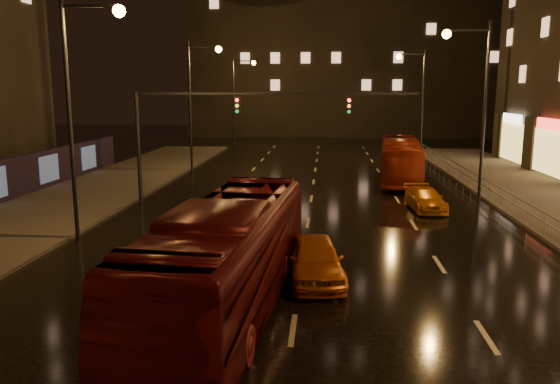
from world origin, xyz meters
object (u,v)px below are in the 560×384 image
Objects in this scene: taxi_near at (315,259)px; bus_red at (228,257)px; bus_curb at (401,160)px; taxi_far at (425,199)px.

bus_red is at bearing -138.10° from taxi_near.
bus_curb is at bearing 68.16° from taxi_near.
taxi_near is 12.83m from taxi_far.
taxi_far is (0.11, -9.19, -0.93)m from bus_curb.
bus_curb is 2.70× the size of taxi_far.
bus_red reaches higher than taxi_near.
bus_red is 1.07× the size of bus_curb.
taxi_far is (8.02, 14.30, -1.03)m from bus_red.
taxi_near is 1.08× the size of taxi_far.
bus_curb reaches higher than taxi_far.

